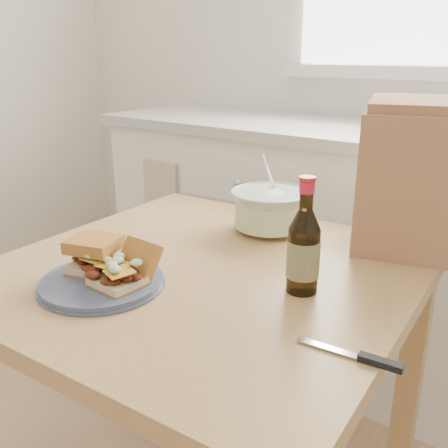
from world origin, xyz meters
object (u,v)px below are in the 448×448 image
Objects in this scene: dining_table at (206,309)px; paper_bag at (416,186)px; coleslaw_bowl at (270,211)px; plate at (102,283)px; beer_bottle at (304,250)px.

dining_table is 2.92× the size of paper_bag.
dining_table is 4.54× the size of coleslaw_bowl.
plate is (-0.10, -0.21, 0.12)m from dining_table.
beer_bottle is at bearing -122.89° from paper_bag.
paper_bag is at bearing 66.43° from beer_bottle.
paper_bag is (0.43, 0.57, 0.16)m from plate.
plate is 0.51m from coleslaw_bowl.
coleslaw_bowl is (-0.02, 0.29, 0.16)m from dining_table.
beer_bottle is (0.25, -0.26, 0.03)m from coleslaw_bowl.
paper_bag is (0.35, 0.07, 0.11)m from coleslaw_bowl.
beer_bottle reaches higher than dining_table.
paper_bag reaches higher than coleslaw_bowl.
coleslaw_bowl is 0.90× the size of beer_bottle.
dining_table is 3.85× the size of plate.
plate is 0.73m from paper_bag.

